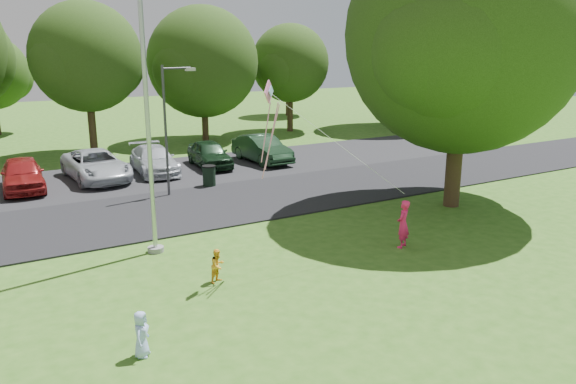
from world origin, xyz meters
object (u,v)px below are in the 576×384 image
big_tree (463,41)px  woman (403,224)px  flagpole (147,118)px  kite (272,110)px  street_lamp (170,119)px  child_yellow (218,266)px  child_blue (141,334)px  trash_can (209,176)px

big_tree → woman: bearing=-151.9°
flagpole → kite: flagpole is taller
street_lamp → child_yellow: 10.01m
big_tree → child_blue: bearing=-160.8°
woman → child_yellow: 6.18m
street_lamp → child_yellow: bearing=-110.7°
flagpole → trash_can: (4.68, 6.91, -3.67)m
woman → child_blue: (-9.03, -2.25, -0.27)m
woman → child_blue: bearing=-14.9°
kite → child_yellow: bearing=137.1°
woman → child_blue: 9.31m
trash_can → big_tree: 12.14m
street_lamp → child_blue: 13.34m
child_yellow → street_lamp: bearing=52.0°
trash_can → kite: bearing=-102.5°
street_lamp → child_blue: (-4.88, -12.09, -2.79)m
flagpole → street_lamp: bearing=66.2°
street_lamp → big_tree: (9.00, -7.26, 3.12)m
child_blue → kite: 6.66m
big_tree → woman: big_tree is taller
big_tree → child_yellow: size_ratio=11.86×
kite → trash_can: bearing=36.5°
big_tree → kite: 9.75m
trash_can → big_tree: (7.09, -7.88, 5.92)m
trash_can → child_blue: bearing=-118.1°
street_lamp → woman: bearing=-75.7°
street_lamp → child_yellow: size_ratio=5.86×
woman → kite: (-4.47, 0.40, 3.80)m
trash_can → child_yellow: trash_can is taller
big_tree → kite: bearing=-166.8°
street_lamp → woman: size_ratio=3.54×
flagpole → trash_can: 9.12m
flagpole → street_lamp: 6.93m
child_blue → flagpole: bearing=14.5°
street_lamp → trash_can: size_ratio=5.56×
child_yellow → kite: size_ratio=0.19×
flagpole → big_tree: bearing=-4.7°
trash_can → kite: (-2.23, -10.07, 4.08)m
flagpole → street_lamp: (2.77, 6.29, -0.88)m
trash_can → child_blue: 14.42m
flagpole → trash_can: size_ratio=10.15×
big_tree → woman: 7.88m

